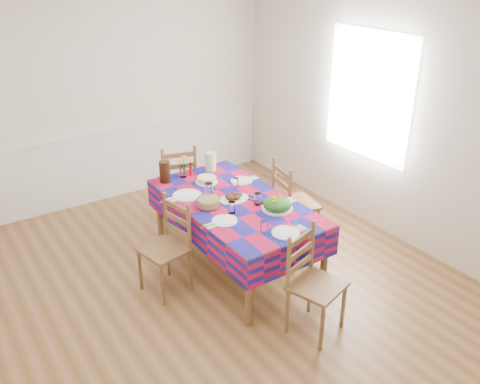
% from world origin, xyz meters
% --- Properties ---
extents(room, '(4.58, 5.08, 2.78)m').
position_xyz_m(room, '(0.00, 0.00, 1.35)').
color(room, brown).
rests_on(room, ground).
extents(wainscot, '(4.41, 0.06, 0.92)m').
position_xyz_m(wainscot, '(0.00, 2.48, 0.49)').
color(wainscot, white).
rests_on(wainscot, room).
extents(window_right, '(0.00, 1.40, 1.40)m').
position_xyz_m(window_right, '(2.23, 0.30, 1.50)').
color(window_right, white).
rests_on(window_right, room).
extents(dining_table, '(1.01, 1.88, 0.73)m').
position_xyz_m(dining_table, '(0.44, 0.25, 0.65)').
color(dining_table, brown).
rests_on(dining_table, room).
extents(setting_near_head, '(0.39, 0.26, 0.12)m').
position_xyz_m(setting_near_head, '(0.40, -0.49, 0.76)').
color(setting_near_head, white).
rests_on(setting_near_head, dining_table).
extents(setting_left_near, '(0.42, 0.25, 0.11)m').
position_xyz_m(setting_left_near, '(0.17, -0.01, 0.76)').
color(setting_left_near, white).
rests_on(setting_left_near, dining_table).
extents(setting_left_far, '(0.52, 0.31, 0.14)m').
position_xyz_m(setting_left_far, '(0.16, 0.56, 0.76)').
color(setting_left_far, white).
rests_on(setting_left_far, dining_table).
extents(setting_right_near, '(0.47, 0.27, 0.12)m').
position_xyz_m(setting_right_near, '(0.67, -0.01, 0.76)').
color(setting_right_near, white).
rests_on(setting_right_near, dining_table).
extents(setting_right_far, '(0.43, 0.25, 0.11)m').
position_xyz_m(setting_right_far, '(0.70, 0.55, 0.75)').
color(setting_right_far, white).
rests_on(setting_right_far, dining_table).
extents(meat_platter, '(0.31, 0.22, 0.06)m').
position_xyz_m(meat_platter, '(0.44, 0.28, 0.75)').
color(meat_platter, white).
rests_on(meat_platter, dining_table).
extents(salad_platter, '(0.30, 0.30, 0.13)m').
position_xyz_m(salad_platter, '(0.67, -0.12, 0.78)').
color(salad_platter, white).
rests_on(salad_platter, dining_table).
extents(pasta_bowl, '(0.22, 0.22, 0.08)m').
position_xyz_m(pasta_bowl, '(0.16, 0.29, 0.77)').
color(pasta_bowl, white).
rests_on(pasta_bowl, dining_table).
extents(cake, '(0.23, 0.23, 0.06)m').
position_xyz_m(cake, '(0.43, 0.77, 0.76)').
color(cake, white).
rests_on(cake, dining_table).
extents(serving_utensils, '(0.13, 0.28, 0.01)m').
position_xyz_m(serving_utensils, '(0.61, 0.13, 0.73)').
color(serving_utensils, black).
rests_on(serving_utensils, dining_table).
extents(flower_vase, '(0.15, 0.12, 0.24)m').
position_xyz_m(flower_vase, '(0.29, 1.04, 0.83)').
color(flower_vase, white).
rests_on(flower_vase, dining_table).
extents(hot_sauce, '(0.04, 0.04, 0.15)m').
position_xyz_m(hot_sauce, '(0.38, 1.03, 0.80)').
color(hot_sauce, '#B10F0E').
rests_on(hot_sauce, dining_table).
extents(green_pitcher, '(0.12, 0.12, 0.21)m').
position_xyz_m(green_pitcher, '(0.63, 1.03, 0.83)').
color(green_pitcher, beige).
rests_on(green_pitcher, dining_table).
extents(tea_pitcher, '(0.12, 0.12, 0.23)m').
position_xyz_m(tea_pitcher, '(0.08, 1.04, 0.85)').
color(tea_pitcher, black).
rests_on(tea_pitcher, dining_table).
extents(name_card, '(0.08, 0.03, 0.02)m').
position_xyz_m(name_card, '(0.43, -0.67, 0.74)').
color(name_card, white).
rests_on(name_card, dining_table).
extents(chair_near, '(0.51, 0.49, 0.93)m').
position_xyz_m(chair_near, '(0.42, -0.93, 0.46)').
color(chair_near, brown).
rests_on(chair_near, room).
extents(chair_far, '(0.53, 0.52, 0.97)m').
position_xyz_m(chair_far, '(0.42, 1.43, 0.48)').
color(chair_far, brown).
rests_on(chair_far, room).
extents(chair_left, '(0.45, 0.47, 0.91)m').
position_xyz_m(chair_left, '(-0.31, 0.26, 0.45)').
color(chair_left, brown).
rests_on(chair_left, room).
extents(chair_right, '(0.48, 0.50, 0.97)m').
position_xyz_m(chair_right, '(1.18, 0.26, 0.48)').
color(chair_right, brown).
rests_on(chair_right, room).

